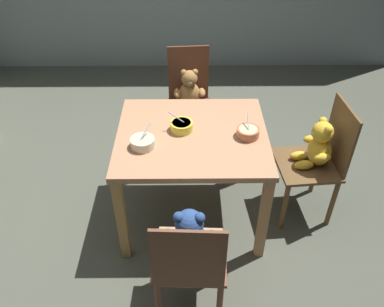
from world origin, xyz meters
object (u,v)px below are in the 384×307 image
porridge_bowl_cream_near_left (143,143)px  teddy_chair_near_right (317,153)px  dining_table (192,146)px  teddy_chair_far_center (190,97)px  porridge_bowl_terracotta_near_right (248,132)px  porridge_bowl_yellow_center (182,126)px  teddy_chair_near_front (190,250)px

porridge_bowl_cream_near_left → teddy_chair_near_right: bearing=8.3°
dining_table → teddy_chair_near_right: 0.88m
teddy_chair_far_center → teddy_chair_near_right: teddy_chair_far_center is taller
teddy_chair_far_center → porridge_bowl_terracotta_near_right: size_ratio=5.98×
dining_table → teddy_chair_far_center: bearing=91.0°
porridge_bowl_cream_near_left → porridge_bowl_terracotta_near_right: bearing=8.9°
teddy_chair_near_right → porridge_bowl_terracotta_near_right: size_ratio=5.79×
porridge_bowl_terracotta_near_right → dining_table: bearing=174.7°
porridge_bowl_terracotta_near_right → porridge_bowl_yellow_center: porridge_bowl_yellow_center is taller
teddy_chair_far_center → porridge_bowl_cream_near_left: teddy_chair_far_center is taller
teddy_chair_near_right → porridge_bowl_terracotta_near_right: 0.56m
porridge_bowl_cream_near_left → dining_table: bearing=24.0°
teddy_chair_near_right → porridge_bowl_terracotta_near_right: teddy_chair_near_right is taller
teddy_chair_far_center → porridge_bowl_yellow_center: bearing=-8.3°
teddy_chair_near_front → dining_table: bearing=1.0°
porridge_bowl_terracotta_near_right → porridge_bowl_cream_near_left: 0.68m
porridge_bowl_terracotta_near_right → teddy_chair_near_front: bearing=-116.5°
teddy_chair_near_front → porridge_bowl_terracotta_near_right: size_ratio=5.51×
porridge_bowl_yellow_center → porridge_bowl_terracotta_near_right: bearing=-9.9°
teddy_chair_near_right → porridge_bowl_cream_near_left: bearing=3.1°
teddy_chair_near_right → porridge_bowl_yellow_center: 0.97m
porridge_bowl_cream_near_left → porridge_bowl_yellow_center: bearing=36.8°
teddy_chair_near_front → porridge_bowl_cream_near_left: bearing=26.2°
dining_table → porridge_bowl_yellow_center: (-0.07, 0.04, 0.14)m
teddy_chair_near_right → porridge_bowl_yellow_center: teddy_chair_near_right is taller
teddy_chair_far_center → porridge_bowl_yellow_center: size_ratio=5.85×
porridge_bowl_cream_near_left → teddy_chair_near_front: bearing=-66.3°
dining_table → porridge_bowl_cream_near_left: porridge_bowl_cream_near_left is taller
teddy_chair_far_center → teddy_chair_near_front: size_ratio=1.08×
dining_table → teddy_chair_near_front: bearing=-91.5°
teddy_chair_far_center → porridge_bowl_cream_near_left: size_ratio=6.18×
dining_table → teddy_chair_near_front: size_ratio=1.15×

